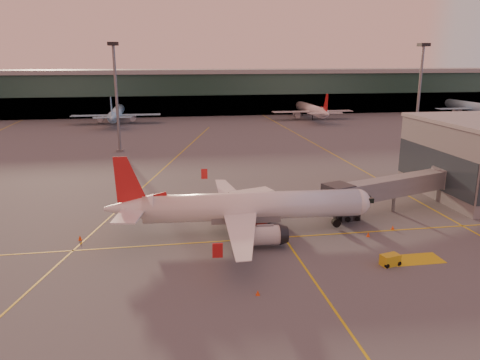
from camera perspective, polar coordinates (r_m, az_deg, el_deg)
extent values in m
plane|color=#4C4F54|center=(54.58, 1.57, -9.23)|extent=(600.00, 600.00, 0.00)
cube|color=gold|center=(59.10, 0.64, -7.29)|extent=(80.00, 0.25, 0.01)
cube|color=gold|center=(96.50, -9.45, 1.25)|extent=(31.30, 115.98, 0.01)
cube|color=gold|center=(127.33, 8.82, 4.52)|extent=(0.25, 160.00, 0.01)
cube|color=gold|center=(48.81, 9.34, -12.47)|extent=(0.25, 30.00, 0.01)
cube|color=gold|center=(57.25, 20.60, -9.04)|extent=(6.00, 3.00, 0.01)
cube|color=#19382D|center=(191.70, -6.71, 10.38)|extent=(400.00, 18.00, 16.00)
cube|color=gray|center=(191.25, -6.79, 13.01)|extent=(400.00, 20.00, 1.60)
cube|color=black|center=(183.59, -6.53, 8.95)|extent=(400.00, 1.00, 8.00)
cube|color=#2D3D47|center=(81.26, 22.50, 1.40)|extent=(0.30, 21.60, 6.00)
cylinder|color=slate|center=(115.79, -14.80, 9.46)|extent=(0.70, 0.70, 25.00)
cube|color=black|center=(115.43, -15.22, 15.74)|extent=(2.40, 2.40, 0.80)
cube|color=slate|center=(117.45, -14.41, 3.50)|extent=(1.60, 1.60, 0.50)
cylinder|color=slate|center=(128.79, 20.96, 9.46)|extent=(0.70, 0.70, 25.00)
cube|color=black|center=(128.47, 21.50, 15.10)|extent=(2.40, 2.40, 0.80)
cube|color=slate|center=(130.28, 20.47, 4.11)|extent=(1.60, 1.60, 0.50)
cylinder|color=white|center=(60.47, 1.58, -3.16)|extent=(28.10, 5.01, 3.59)
sphere|color=white|center=(63.90, 14.10, -2.63)|extent=(3.52, 3.52, 3.52)
cube|color=black|center=(64.14, 14.98, -2.20)|extent=(1.73, 2.41, 0.63)
cone|color=white|center=(60.28, -13.36, -3.36)|extent=(6.30, 3.72, 3.41)
cube|color=white|center=(57.32, -13.37, -4.21)|extent=(3.94, 6.24, 0.18)
cylinder|color=silver|center=(56.16, 3.05, -6.75)|extent=(3.86, 2.52, 2.33)
cylinder|color=black|center=(58.98, -0.10, -6.50)|extent=(1.68, 1.34, 1.61)
cylinder|color=black|center=(58.80, -0.10, -6.05)|extent=(0.32, 0.32, 0.99)
cube|color=white|center=(63.12, -12.76, -2.42)|extent=(3.40, 6.03, 0.18)
cylinder|color=silver|center=(66.31, 1.48, -3.33)|extent=(3.86, 2.52, 2.33)
cylinder|color=black|center=(63.32, -0.58, -4.98)|extent=(1.68, 1.34, 1.61)
cylinder|color=black|center=(63.16, -0.58, -4.56)|extent=(0.32, 0.32, 0.99)
cube|color=slate|center=(60.71, 0.61, -4.24)|extent=(9.00, 3.32, 1.44)
cylinder|color=black|center=(63.88, 11.64, -5.12)|extent=(1.17, 0.77, 1.13)
cube|color=slate|center=(72.11, 18.35, -0.72)|extent=(21.67, 9.73, 2.70)
cube|color=#2D3035|center=(65.38, 11.86, -1.82)|extent=(4.33, 4.33, 3.00)
cube|color=#2D3035|center=(67.52, 12.66, -3.73)|extent=(1.60, 2.40, 2.40)
cylinder|color=black|center=(66.81, 12.97, -4.67)|extent=(0.80, 0.40, 0.80)
cylinder|color=black|center=(68.73, 12.28, -4.08)|extent=(0.80, 0.40, 0.80)
cylinder|color=slate|center=(72.81, 18.19, -2.69)|extent=(0.50, 0.50, 2.59)
cylinder|color=slate|center=(80.38, 23.74, 0.32)|extent=(4.40, 4.40, 3.00)
cylinder|color=slate|center=(81.01, 23.55, -1.46)|extent=(2.40, 2.40, 2.59)
cube|color=#AD2318|center=(64.78, 1.61, -4.57)|extent=(3.84, 3.32, 1.52)
cube|color=silver|center=(63.89, 1.38, -2.59)|extent=(6.39, 4.23, 2.84)
cylinder|color=black|center=(63.05, 0.69, -5.41)|extent=(0.98, 0.62, 0.91)
cylinder|color=black|center=(64.76, 3.55, -4.88)|extent=(0.98, 0.62, 0.91)
cube|color=gold|center=(54.64, 17.83, -9.25)|extent=(2.27, 1.67, 1.23)
cylinder|color=black|center=(53.93, 17.49, -9.96)|extent=(0.56, 0.37, 0.51)
cylinder|color=black|center=(54.95, 18.81, -9.60)|extent=(0.56, 0.37, 0.51)
cube|color=black|center=(67.71, 12.90, -4.28)|extent=(3.38, 1.87, 1.08)
cube|color=gold|center=(67.48, 12.93, -3.69)|extent=(1.42, 1.61, 0.88)
cylinder|color=black|center=(66.68, 12.17, -4.71)|extent=(0.69, 0.32, 0.68)
cylinder|color=black|center=(67.50, 14.05, -4.59)|extent=(0.69, 0.32, 0.68)
cone|color=#E6440C|center=(65.62, 18.12, -5.51)|extent=(0.44, 0.44, 0.56)
cube|color=#E6440C|center=(65.71, 18.10, -5.73)|extent=(0.38, 0.38, 0.03)
cone|color=#E6440C|center=(62.19, -18.92, -6.68)|extent=(0.49, 0.49, 0.62)
cube|color=#E6440C|center=(62.30, -18.90, -6.93)|extent=(0.42, 0.42, 0.03)
cone|color=#E6440C|center=(46.23, 2.19, -13.55)|extent=(0.40, 0.40, 0.51)
cube|color=#E6440C|center=(46.35, 2.19, -13.82)|extent=(0.35, 0.35, 0.03)
cone|color=#E6440C|center=(77.45, -2.61, -1.72)|extent=(0.39, 0.39, 0.50)
cube|color=#E6440C|center=(77.51, -2.61, -1.89)|extent=(0.34, 0.34, 0.03)
cone|color=#E6440C|center=(62.19, 15.36, -6.41)|extent=(0.46, 0.46, 0.59)
cube|color=#E6440C|center=(62.29, 15.34, -6.65)|extent=(0.40, 0.40, 0.03)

